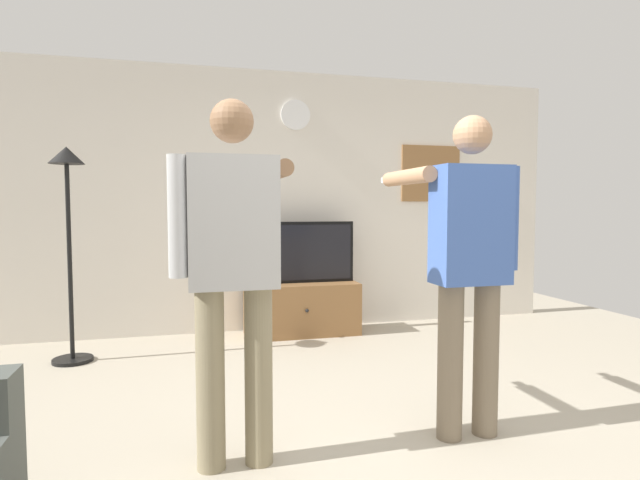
% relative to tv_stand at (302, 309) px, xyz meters
% --- Properties ---
extents(ground_plane, '(8.40, 8.40, 0.00)m').
position_rel_tv_stand_xyz_m(ground_plane, '(-0.25, -2.60, -0.26)').
color(ground_plane, '#B2A893').
extents(back_wall, '(6.40, 0.10, 2.70)m').
position_rel_tv_stand_xyz_m(back_wall, '(-0.25, 0.35, 1.09)').
color(back_wall, silver).
rests_on(back_wall, ground_plane).
extents(tv_stand, '(1.14, 0.47, 0.52)m').
position_rel_tv_stand_xyz_m(tv_stand, '(0.00, 0.00, 0.00)').
color(tv_stand, olive).
rests_on(tv_stand, ground_plane).
extents(television, '(1.10, 0.07, 0.62)m').
position_rel_tv_stand_xyz_m(television, '(-0.00, 0.05, 0.57)').
color(television, black).
rests_on(television, tv_stand).
extents(wall_clock, '(0.31, 0.03, 0.31)m').
position_rel_tv_stand_xyz_m(wall_clock, '(-0.00, 0.29, 1.99)').
color(wall_clock, white).
extents(framed_picture, '(0.70, 0.04, 0.63)m').
position_rel_tv_stand_xyz_m(framed_picture, '(1.56, 0.30, 1.41)').
color(framed_picture, olive).
extents(floor_lamp, '(0.32, 0.32, 1.78)m').
position_rel_tv_stand_xyz_m(floor_lamp, '(-2.06, -0.42, 1.01)').
color(floor_lamp, black).
rests_on(floor_lamp, ground_plane).
extents(person_standing_nearer_lamp, '(0.61, 0.78, 1.80)m').
position_rel_tv_stand_xyz_m(person_standing_nearer_lamp, '(-0.89, -2.48, 0.77)').
color(person_standing_nearer_lamp, gray).
rests_on(person_standing_nearer_lamp, ground_plane).
extents(person_standing_nearer_couch, '(0.59, 0.78, 1.79)m').
position_rel_tv_stand_xyz_m(person_standing_nearer_couch, '(0.40, -2.47, 0.75)').
color(person_standing_nearer_couch, '#7A6B56').
rests_on(person_standing_nearer_couch, ground_plane).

